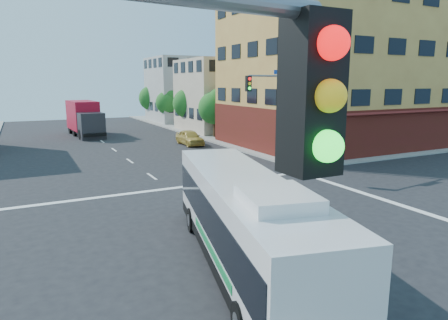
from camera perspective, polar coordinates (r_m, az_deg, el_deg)
name	(u,v)px	position (r m, az deg, el deg)	size (l,w,h in m)	color
ground	(252,247)	(15.65, 3.97, -12.25)	(120.00, 120.00, 0.00)	black
sidewalk_ne	(331,123)	(63.84, 14.98, 5.18)	(50.00, 50.00, 0.15)	gray
corner_building_ne	(331,85)	(41.23, 15.03, 10.27)	(18.10, 15.44, 14.00)	gold
building_east_near	(230,95)	(52.36, 0.92, 9.21)	(12.06, 10.06, 9.00)	#C5B196
building_east_far	(190,90)	(65.05, -4.93, 9.96)	(12.06, 10.06, 10.00)	#A4A49F
signal_mast_ne	(287,100)	(28.28, 8.95, 8.48)	(7.91, 1.13, 8.07)	gray
street_tree_a	(215,106)	(44.71, -1.24, 7.71)	(3.60, 3.60, 5.53)	#392314
street_tree_b	(188,102)	(52.02, -5.11, 8.32)	(3.80, 3.80, 5.79)	#392314
street_tree_c	(168,101)	(59.52, -8.00, 8.31)	(3.40, 3.40, 5.29)	#392314
street_tree_d	(152,97)	(67.12, -10.27, 8.90)	(4.00, 4.00, 6.03)	#392314
transit_bus	(244,220)	(13.36, 2.91, -8.59)	(5.11, 11.98, 3.47)	black
box_truck	(85,119)	(49.51, -19.26, 5.52)	(3.20, 9.08, 4.02)	#242429
parked_car	(190,137)	(40.22, -4.91, 3.23)	(1.75, 4.36, 1.49)	gold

